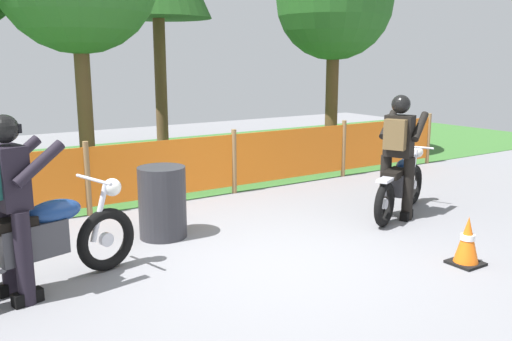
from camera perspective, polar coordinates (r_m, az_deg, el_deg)
The scene contains 10 objects.
ground at distance 5.93m, azimuth 1.91°, elevation -9.63°, with size 24.00×24.00×0.02m, color gray.
grass_verge at distance 11.20m, azimuth -15.92°, elevation 0.23°, with size 24.00×6.33×0.01m, color #386B2D.
barrier_fence at distance 8.17m, azimuth -9.49°, elevation 0.21°, with size 11.89×0.08×1.05m.
tree_rightmost at distance 12.33m, azimuth 8.33°, elevation 17.30°, with size 2.54×2.54×4.67m.
motorcycle_lead at distance 5.42m, azimuth -22.08°, elevation -7.09°, with size 2.06×0.79×1.00m.
motorcycle_trailing at distance 7.79m, azimuth 15.14°, elevation -1.38°, with size 1.78×0.94×0.90m.
rider_lead at distance 5.20m, azimuth -24.72°, elevation -2.69°, with size 0.75×0.65×1.69m.
rider_trailing at distance 7.49m, azimuth 14.89°, elevation 2.13°, with size 0.78×0.69×1.69m.
traffic_cone at distance 6.16m, azimuth 21.54°, elevation -7.00°, with size 0.32×0.32×0.53m.
spare_drum at distance 6.65m, azimuth -9.92°, elevation -3.35°, with size 0.58×0.58×0.88m, color #2D2D33.
Camera 1 is at (-3.17, -4.52, 2.15)m, focal length 37.63 mm.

